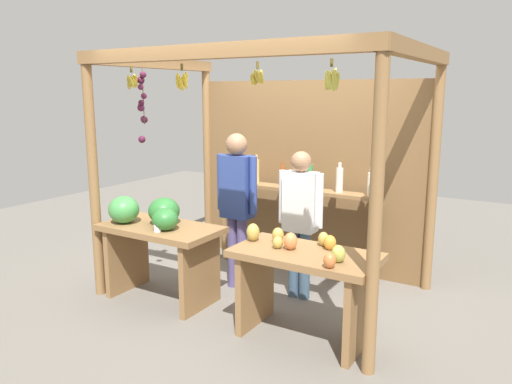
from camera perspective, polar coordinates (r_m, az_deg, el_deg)
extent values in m
plane|color=slate|center=(5.37, 1.07, -11.30)|extent=(12.00, 12.00, 0.00)
cylinder|color=olive|center=(5.22, -18.23, 1.53)|extent=(0.10, 0.10, 2.46)
cylinder|color=olive|center=(3.59, 13.61, -2.48)|extent=(0.10, 0.10, 2.46)
cylinder|color=olive|center=(6.60, -5.64, 4.00)|extent=(0.10, 0.10, 2.46)
cylinder|color=olive|center=(5.40, 19.79, 1.75)|extent=(0.10, 0.10, 2.46)
cube|color=olive|center=(4.17, -5.64, 15.84)|extent=(2.99, 0.12, 0.12)
cube|color=olive|center=(5.82, -11.66, 14.38)|extent=(0.12, 2.00, 0.12)
cube|color=olive|center=(4.42, 18.24, 15.08)|extent=(0.12, 2.00, 0.12)
cube|color=brown|center=(5.89, 5.86, 1.91)|extent=(2.89, 0.04, 2.21)
cylinder|color=brown|center=(4.47, -8.54, 14.05)|extent=(0.02, 0.02, 0.06)
ellipsoid|color=gold|center=(4.44, -8.19, 12.52)|extent=(0.04, 0.07, 0.14)
ellipsoid|color=gold|center=(4.49, -8.11, 12.74)|extent=(0.06, 0.04, 0.14)
ellipsoid|color=gold|center=(4.49, -8.55, 12.35)|extent=(0.06, 0.06, 0.14)
ellipsoid|color=gold|center=(4.47, -9.01, 12.58)|extent=(0.05, 0.05, 0.14)
ellipsoid|color=gold|center=(4.44, -8.63, 12.32)|extent=(0.07, 0.05, 0.14)
cylinder|color=brown|center=(3.80, 8.73, 14.54)|extent=(0.02, 0.02, 0.06)
ellipsoid|color=#D1CC4C|center=(3.79, 9.04, 12.74)|extent=(0.04, 0.09, 0.15)
ellipsoid|color=#D1CC4C|center=(3.81, 9.31, 12.46)|extent=(0.07, 0.07, 0.16)
ellipsoid|color=#D1CC4C|center=(3.82, 8.84, 12.89)|extent=(0.09, 0.04, 0.15)
ellipsoid|color=#D1CC4C|center=(3.84, 8.53, 12.61)|extent=(0.08, 0.07, 0.16)
ellipsoid|color=#D1CC4C|center=(3.82, 8.31, 12.56)|extent=(0.05, 0.07, 0.16)
ellipsoid|color=#D1CC4C|center=(3.80, 8.14, 12.65)|extent=(0.04, 0.06, 0.15)
ellipsoid|color=#D1CC4C|center=(3.78, 8.37, 12.65)|extent=(0.06, 0.05, 0.16)
ellipsoid|color=#D1CC4C|center=(3.77, 8.58, 12.47)|extent=(0.09, 0.05, 0.15)
ellipsoid|color=#D1CC4C|center=(3.76, 9.01, 12.62)|extent=(0.05, 0.05, 0.16)
cylinder|color=brown|center=(4.12, 0.19, 14.41)|extent=(0.02, 0.02, 0.06)
ellipsoid|color=gold|center=(4.09, 0.62, 13.04)|extent=(0.04, 0.06, 0.11)
ellipsoid|color=gold|center=(4.12, 0.50, 13.27)|extent=(0.07, 0.06, 0.11)
ellipsoid|color=gold|center=(4.14, 0.51, 13.16)|extent=(0.06, 0.04, 0.11)
ellipsoid|color=gold|center=(4.15, 0.08, 12.85)|extent=(0.06, 0.06, 0.11)
ellipsoid|color=gold|center=(4.13, -0.13, 12.92)|extent=(0.04, 0.07, 0.11)
ellipsoid|color=gold|center=(4.10, -0.40, 12.93)|extent=(0.06, 0.05, 0.11)
ellipsoid|color=gold|center=(4.09, 0.03, 13.28)|extent=(0.06, 0.04, 0.11)
ellipsoid|color=gold|center=(4.08, 0.29, 13.10)|extent=(0.05, 0.05, 0.11)
cylinder|color=brown|center=(4.94, -14.18, 13.57)|extent=(0.02, 0.02, 0.06)
ellipsoid|color=gold|center=(4.92, -13.89, 12.24)|extent=(0.04, 0.08, 0.13)
ellipsoid|color=gold|center=(4.94, -13.69, 12.29)|extent=(0.06, 0.06, 0.13)
ellipsoid|color=gold|center=(4.96, -13.93, 12.41)|extent=(0.06, 0.04, 0.13)
ellipsoid|color=gold|center=(4.97, -14.24, 12.21)|extent=(0.05, 0.06, 0.13)
ellipsoid|color=gold|center=(4.95, -14.43, 12.06)|extent=(0.05, 0.06, 0.13)
ellipsoid|color=gold|center=(4.92, -14.43, 12.19)|extent=(0.06, 0.04, 0.13)
ellipsoid|color=gold|center=(4.90, -14.18, 12.23)|extent=(0.07, 0.06, 0.13)
cylinder|color=#4C422D|center=(4.97, -12.88, 10.78)|extent=(0.01, 0.01, 0.55)
sphere|color=#47142D|center=(4.94, -12.90, 13.05)|extent=(0.06, 0.06, 0.06)
sphere|color=#47142D|center=(4.97, -13.14, 12.45)|extent=(0.07, 0.07, 0.07)
sphere|color=#601E42|center=(4.96, -13.16, 11.70)|extent=(0.06, 0.06, 0.06)
sphere|color=#601E42|center=(4.98, -12.80, 10.74)|extent=(0.06, 0.06, 0.06)
sphere|color=#47142D|center=(4.95, -13.09, 10.00)|extent=(0.06, 0.06, 0.06)
sphere|color=#511938|center=(4.98, -13.11, 9.64)|extent=(0.06, 0.06, 0.06)
sphere|color=#511938|center=(4.97, -13.13, 9.43)|extent=(0.07, 0.07, 0.07)
sphere|color=#47142D|center=(5.01, -12.76, 8.13)|extent=(0.07, 0.07, 0.07)
sphere|color=#601E42|center=(5.01, -12.81, 8.19)|extent=(0.07, 0.07, 0.07)
sphere|color=#47142D|center=(4.98, -13.02, 5.93)|extent=(0.07, 0.07, 0.07)
cube|color=olive|center=(5.02, -10.95, -4.16)|extent=(1.21, 0.64, 0.06)
cube|color=olive|center=(5.46, -14.62, -7.29)|extent=(0.06, 0.58, 0.71)
cube|color=olive|center=(4.84, -6.44, -9.41)|extent=(0.06, 0.58, 0.71)
ellipsoid|color=#2D7533|center=(4.82, -10.43, -3.11)|extent=(0.29, 0.29, 0.22)
ellipsoid|color=#2D7533|center=(5.04, -10.56, -2.16)|extent=(0.36, 0.36, 0.27)
ellipsoid|color=#429347|center=(5.17, -14.99, -1.98)|extent=(0.43, 0.43, 0.28)
cylinder|color=white|center=(4.79, -11.29, -3.99)|extent=(0.07, 0.07, 0.09)
cube|color=olive|center=(4.17, 5.69, -7.26)|extent=(1.21, 0.64, 0.06)
cube|color=olive|center=(4.52, -0.08, -10.91)|extent=(0.06, 0.58, 0.71)
cube|color=olive|center=(4.14, 11.83, -13.33)|extent=(0.06, 0.58, 0.71)
ellipsoid|color=#B79E47|center=(4.41, -0.35, -4.66)|extent=(0.17, 0.17, 0.16)
ellipsoid|color=#B79E47|center=(4.21, 2.52, -5.84)|extent=(0.12, 0.12, 0.10)
ellipsoid|color=#B79E47|center=(4.37, 2.54, -4.97)|extent=(0.12, 0.12, 0.13)
ellipsoid|color=#CC7038|center=(3.79, 8.48, -7.82)|extent=(0.11, 0.11, 0.12)
ellipsoid|color=gold|center=(4.22, 8.52, -5.78)|extent=(0.12, 0.12, 0.13)
ellipsoid|color=#B79E47|center=(4.31, 7.78, -5.38)|extent=(0.13, 0.13, 0.12)
ellipsoid|color=#E07F47|center=(4.18, 4.00, -5.67)|extent=(0.13, 0.13, 0.15)
ellipsoid|color=#A8B24C|center=(3.92, 9.47, -7.04)|extent=(0.15, 0.15, 0.14)
cube|color=olive|center=(6.26, -3.20, -3.14)|extent=(0.05, 0.20, 1.00)
cube|color=olive|center=(5.47, 13.40, -5.62)|extent=(0.05, 0.20, 1.00)
cube|color=olive|center=(5.69, 4.59, 0.31)|extent=(1.88, 0.22, 0.04)
cylinder|color=gold|center=(6.11, -2.88, 2.62)|extent=(0.06, 0.06, 0.28)
cylinder|color=gold|center=(6.08, -2.89, 4.21)|extent=(0.03, 0.03, 0.06)
cylinder|color=#D8B266|center=(5.91, 0.08, 2.37)|extent=(0.06, 0.06, 0.29)
cylinder|color=#D8B266|center=(5.89, 0.08, 4.04)|extent=(0.03, 0.03, 0.06)
cylinder|color=#994C1E|center=(5.74, 3.09, 1.80)|extent=(0.06, 0.06, 0.23)
cylinder|color=#994C1E|center=(5.72, 3.11, 3.23)|extent=(0.03, 0.03, 0.06)
cylinder|color=#338C4C|center=(5.59, 6.15, 1.75)|extent=(0.08, 0.08, 0.28)
cylinder|color=#338C4C|center=(5.57, 6.18, 3.46)|extent=(0.04, 0.04, 0.06)
cylinder|color=silver|center=(5.45, 9.59, 1.35)|extent=(0.08, 0.08, 0.27)
cylinder|color=silver|center=(5.43, 9.65, 3.06)|extent=(0.04, 0.04, 0.06)
cylinder|color=silver|center=(5.34, 13.07, 0.87)|extent=(0.07, 0.07, 0.25)
cylinder|color=silver|center=(5.31, 13.15, 2.49)|extent=(0.03, 0.03, 0.06)
cylinder|color=#554A7B|center=(5.36, -2.71, -6.89)|extent=(0.11, 0.11, 0.78)
cylinder|color=#554A7B|center=(5.30, -1.62, -7.10)|extent=(0.11, 0.11, 0.78)
cube|color=#2D428C|center=(5.15, -2.23, 0.62)|extent=(0.32, 0.19, 0.66)
cylinder|color=#2D428C|center=(5.25, -4.05, 1.18)|extent=(0.08, 0.08, 0.59)
cylinder|color=#2D428C|center=(5.04, -0.33, 0.77)|extent=(0.08, 0.08, 0.59)
sphere|color=#997051|center=(5.09, -2.27, 5.51)|extent=(0.23, 0.23, 0.23)
cylinder|color=#3E576E|center=(5.13, 4.41, -8.19)|extent=(0.11, 0.11, 0.71)
cylinder|color=#3E576E|center=(5.08, 5.63, -8.41)|extent=(0.11, 0.11, 0.71)
cube|color=white|center=(4.92, 5.15, -1.12)|extent=(0.32, 0.19, 0.60)
cylinder|color=white|center=(5.00, 3.10, -0.54)|extent=(0.08, 0.08, 0.54)
cylinder|color=white|center=(4.83, 7.28, -1.04)|extent=(0.08, 0.08, 0.54)
sphere|color=#997051|center=(4.85, 5.23, 3.51)|extent=(0.20, 0.20, 0.20)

